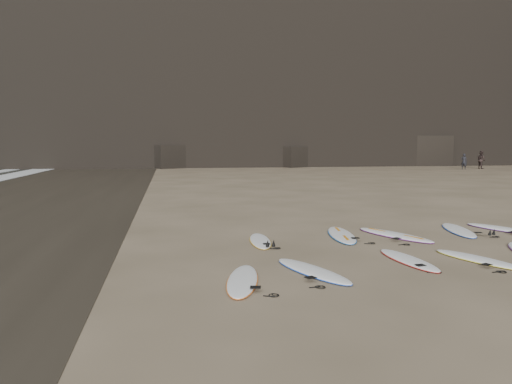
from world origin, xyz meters
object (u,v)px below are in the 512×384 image
(surfboard_3, at_px, (478,259))
(person_b, at_px, (481,160))
(surfboard_7, at_px, (395,235))
(surfboard_0, at_px, (242,280))
(surfboard_1, at_px, (312,270))
(person_a, at_px, (464,161))
(surfboard_2, at_px, (408,260))
(surfboard_8, at_px, (458,230))
(surfboard_9, at_px, (505,229))
(surfboard_5, at_px, (260,241))
(surfboard_6, at_px, (342,235))

(surfboard_3, xyz_separation_m, person_b, (25.57, 37.63, 0.91))
(surfboard_7, relative_size, person_b, 1.46)
(surfboard_0, bearing_deg, surfboard_1, 28.95)
(person_a, height_order, person_b, person_b)
(person_b, bearing_deg, surfboard_2, 139.40)
(surfboard_8, distance_m, surfboard_9, 1.52)
(surfboard_1, xyz_separation_m, surfboard_5, (-0.50, 3.39, -0.00))
(surfboard_9, height_order, person_a, person_a)
(surfboard_0, height_order, surfboard_6, surfboard_6)
(surfboard_0, bearing_deg, surfboard_2, 26.88)
(surfboard_7, bearing_deg, surfboard_1, -157.01)
(surfboard_1, height_order, surfboard_5, surfboard_1)
(surfboard_9, relative_size, person_b, 1.40)
(surfboard_0, relative_size, surfboard_9, 0.90)
(surfboard_5, distance_m, surfboard_9, 7.85)
(surfboard_1, bearing_deg, person_b, 32.41)
(surfboard_8, xyz_separation_m, person_b, (23.82, 34.03, 0.90))
(surfboard_0, xyz_separation_m, surfboard_5, (1.06, 3.85, -0.00))
(surfboard_2, relative_size, person_b, 1.24)
(surfboard_3, bearing_deg, surfboard_9, 27.60)
(surfboard_9, bearing_deg, surfboard_8, 154.81)
(surfboard_8, bearing_deg, surfboard_9, 10.46)
(surfboard_1, relative_size, person_b, 1.31)
(surfboard_2, distance_m, surfboard_9, 5.88)
(surfboard_6, bearing_deg, person_a, 62.60)
(surfboard_3, bearing_deg, surfboard_5, 127.08)
(surfboard_5, relative_size, person_a, 1.36)
(surfboard_9, bearing_deg, surfboard_2, -167.03)
(surfboard_2, distance_m, surfboard_3, 1.64)
(surfboard_0, height_order, surfboard_7, surfboard_7)
(surfboard_5, height_order, surfboard_6, surfboard_6)
(surfboard_3, bearing_deg, person_a, 38.59)
(surfboard_2, relative_size, surfboard_8, 0.89)
(surfboard_9, xyz_separation_m, person_a, (19.88, 33.44, 0.77))
(surfboard_0, xyz_separation_m, person_b, (31.21, 38.45, 0.90))
(surfboard_6, bearing_deg, person_b, 60.61)
(surfboard_5, bearing_deg, surfboard_0, -100.61)
(surfboard_3, height_order, surfboard_5, surfboard_3)
(person_a, bearing_deg, surfboard_6, 101.25)
(surfboard_3, bearing_deg, surfboard_7, 80.50)
(surfboard_1, distance_m, surfboard_5, 3.42)
(surfboard_8, bearing_deg, surfboard_3, -101.04)
(surfboard_2, distance_m, person_a, 44.29)
(surfboard_2, height_order, surfboard_7, surfboard_7)
(surfboard_0, bearing_deg, surfboard_5, 86.95)
(surfboard_5, xyz_separation_m, person_a, (27.71, 33.90, 0.78))
(surfboard_3, xyz_separation_m, person_a, (23.14, 36.93, 0.78))
(person_a, bearing_deg, surfboard_0, 100.92)
(surfboard_5, distance_m, surfboard_8, 6.35)
(surfboard_8, relative_size, surfboard_9, 0.99)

